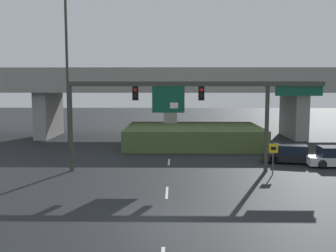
{
  "coord_description": "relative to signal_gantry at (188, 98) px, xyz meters",
  "views": [
    {
      "loc": [
        0.39,
        -16.62,
        6.03
      ],
      "look_at": [
        0.0,
        8.47,
        3.29
      ],
      "focal_mm": 42.0,
      "sensor_mm": 36.0,
      "label": 1
    }
  ],
  "objects": [
    {
      "name": "highway_light_pole_near",
      "position": [
        -10.69,
        9.36,
        3.2
      ],
      "size": [
        0.7,
        0.36,
        15.66
      ],
      "color": "#383D33",
      "rests_on": "ground"
    },
    {
      "name": "overpass_bridge",
      "position": [
        -1.33,
        17.36,
        0.34
      ],
      "size": [
        48.58,
        8.24,
        7.63
      ],
      "color": "gray",
      "rests_on": "ground"
    },
    {
      "name": "signal_gantry",
      "position": [
        0.0,
        0.0,
        0.0
      ],
      "size": [
        17.3,
        0.44,
        6.15
      ],
      "color": "#383D33",
      "rests_on": "ground"
    },
    {
      "name": "lane_markings",
      "position": [
        -1.33,
        3.12,
        -5.0
      ],
      "size": [
        0.14,
        36.3,
        0.01
      ],
      "color": "silver",
      "rests_on": "ground"
    },
    {
      "name": "grass_embankment",
      "position": [
        0.93,
        11.29,
        -4.06
      ],
      "size": [
        12.84,
        9.04,
        1.89
      ],
      "color": "#4C6033",
      "rests_on": "ground"
    },
    {
      "name": "speed_limit_sign",
      "position": [
        5.59,
        -1.03,
        -3.61
      ],
      "size": [
        0.6,
        0.11,
        2.14
      ],
      "color": "#4C4C4C",
      "rests_on": "ground"
    },
    {
      "name": "parked_sedan_near_right",
      "position": [
        8.1,
        3.09,
        -4.37
      ],
      "size": [
        4.85,
        2.86,
        1.38
      ],
      "rotation": [
        0.0,
        0.0,
        -0.23
      ],
      "color": "black",
      "rests_on": "ground"
    },
    {
      "name": "ground_plane",
      "position": [
        -1.33,
        -9.96,
        -5.01
      ],
      "size": [
        160.0,
        160.0,
        0.0
      ],
      "primitive_type": "plane",
      "color": "black"
    }
  ]
}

